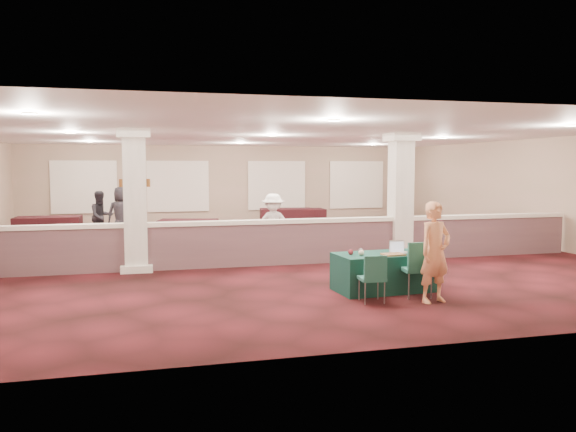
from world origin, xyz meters
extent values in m
plane|color=#491218|center=(0.00, 0.00, 0.00)|extent=(16.00, 16.00, 0.00)
cube|color=#9C8A6C|center=(0.00, 8.00, 1.60)|extent=(16.00, 0.04, 3.20)
cube|color=#9C8A6C|center=(0.00, -8.00, 1.60)|extent=(16.00, 0.04, 3.20)
cube|color=#9C8A6C|center=(8.00, 0.00, 1.60)|extent=(0.04, 16.00, 3.20)
cube|color=white|center=(0.00, 0.00, 3.20)|extent=(16.00, 16.00, 0.02)
cube|color=brown|center=(0.00, -1.50, 0.50)|extent=(15.60, 0.20, 1.00)
cube|color=white|center=(0.00, -1.50, 1.05)|extent=(15.60, 0.28, 0.10)
cube|color=silver|center=(-3.50, -1.50, 1.60)|extent=(0.50, 0.50, 3.20)
cube|color=silver|center=(-3.50, -1.50, 0.08)|extent=(0.70, 0.70, 0.16)
cube|color=silver|center=(-3.50, -1.50, 3.10)|extent=(0.72, 0.72, 0.20)
cube|color=silver|center=(3.00, -1.50, 1.60)|extent=(0.50, 0.50, 3.20)
cube|color=silver|center=(3.00, -1.50, 0.08)|extent=(0.70, 0.70, 0.16)
cube|color=silver|center=(3.00, -1.50, 3.10)|extent=(0.72, 0.72, 0.20)
cylinder|color=brown|center=(-3.78, -1.50, 2.00)|extent=(0.12, 0.12, 0.18)
cylinder|color=white|center=(-3.78, -1.50, 2.00)|extent=(0.09, 0.09, 0.10)
cylinder|color=brown|center=(-3.22, -1.50, 2.00)|extent=(0.12, 0.12, 0.18)
cylinder|color=white|center=(-3.22, -1.50, 2.00)|extent=(0.09, 0.09, 0.10)
cube|color=#103C31|center=(1.11, -4.78, 0.36)|extent=(1.93, 1.06, 0.72)
cube|color=#1F5C54|center=(1.47, -5.36, 0.50)|extent=(0.56, 0.56, 0.07)
cube|color=#1F5C54|center=(1.44, -5.59, 0.78)|extent=(0.49, 0.11, 0.49)
cylinder|color=slate|center=(1.24, -5.54, 0.23)|extent=(0.03, 0.03, 0.47)
cylinder|color=slate|center=(1.66, -5.59, 0.23)|extent=(0.03, 0.03, 0.47)
cylinder|color=slate|center=(1.28, -5.12, 0.23)|extent=(0.03, 0.03, 0.47)
cylinder|color=slate|center=(1.70, -5.17, 0.23)|extent=(0.03, 0.03, 0.47)
cube|color=#1F5C54|center=(0.52, -5.56, 0.41)|extent=(0.45, 0.45, 0.05)
cube|color=#1F5C54|center=(0.50, -5.75, 0.64)|extent=(0.41, 0.08, 0.40)
cylinder|color=slate|center=(0.33, -5.72, 0.19)|extent=(0.02, 0.02, 0.38)
cylinder|color=slate|center=(0.68, -5.75, 0.19)|extent=(0.02, 0.02, 0.38)
cylinder|color=slate|center=(0.36, -5.37, 0.19)|extent=(0.02, 0.02, 0.38)
cylinder|color=slate|center=(0.71, -5.40, 0.19)|extent=(0.02, 0.02, 0.38)
imported|color=#FFA36E|center=(1.57, -5.84, 0.88)|extent=(0.72, 0.56, 1.76)
cube|color=black|center=(-6.50, 1.07, 0.40)|extent=(2.06, 1.20, 0.80)
cube|color=black|center=(-2.00, 3.00, 0.36)|extent=(1.95, 1.31, 0.72)
cube|color=black|center=(6.50, 0.87, 0.38)|extent=(2.04, 1.32, 0.76)
cube|color=black|center=(-6.26, 4.39, 0.40)|extent=(1.98, 1.02, 0.79)
cube|color=black|center=(1.89, 5.94, 0.39)|extent=(2.05, 1.21, 0.79)
cube|color=black|center=(2.50, 6.14, 0.38)|extent=(1.89, 1.01, 0.75)
imported|color=black|center=(-4.64, 4.00, 0.80)|extent=(0.88, 0.74, 1.60)
imported|color=silver|center=(0.03, 0.00, 0.82)|extent=(1.15, 0.81, 1.65)
imported|color=black|center=(6.50, 6.00, 0.90)|extent=(1.06, 1.14, 1.80)
imported|color=black|center=(-4.00, 3.50, 0.88)|extent=(0.92, 0.57, 1.77)
cube|color=silver|center=(1.41, -4.80, 0.73)|extent=(0.34, 0.25, 0.02)
cube|color=silver|center=(1.40, -4.69, 0.84)|extent=(0.32, 0.03, 0.22)
cube|color=silver|center=(1.40, -4.70, 0.83)|extent=(0.29, 0.02, 0.19)
cube|color=orange|center=(1.18, -5.02, 0.73)|extent=(0.41, 0.32, 0.03)
sphere|color=beige|center=(0.58, -4.91, 0.77)|extent=(0.11, 0.11, 0.11)
sphere|color=maroon|center=(0.42, -4.78, 0.77)|extent=(0.10, 0.10, 0.10)
sphere|color=#444549|center=(0.66, -4.69, 0.77)|extent=(0.10, 0.10, 0.10)
cube|color=red|center=(1.77, -5.00, 0.72)|extent=(0.12, 0.04, 0.01)
camera|label=1|loc=(-3.30, -14.54, 2.36)|focal=35.00mm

